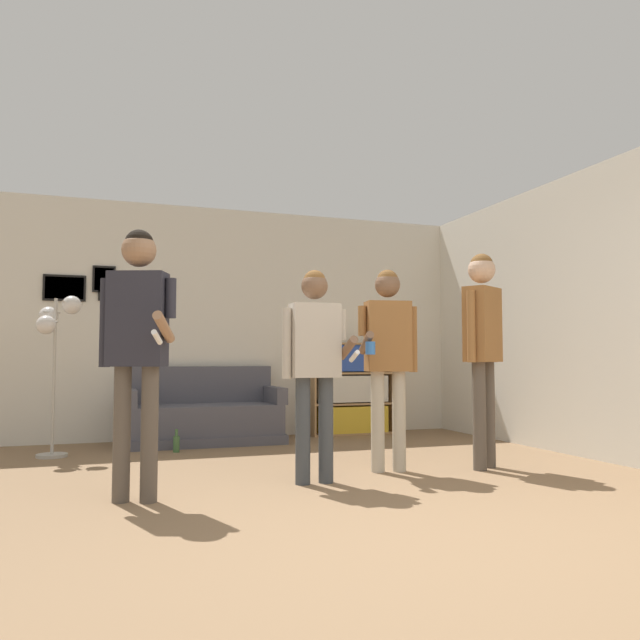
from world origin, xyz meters
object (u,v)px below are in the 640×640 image
bookshelf (351,389)px  person_player_foreground_center (315,353)px  floor_lamp (55,335)px  person_player_foreground_left (137,331)px  person_watcher_holding_cup (388,347)px  person_spectator_near_bookshelf (483,334)px  couch (204,417)px  bottle_on_floor (176,443)px

bookshelf → person_player_foreground_center: bearing=-117.1°
floor_lamp → person_player_foreground_left: 2.26m
person_player_foreground_center → person_watcher_holding_cup: size_ratio=0.96×
floor_lamp → person_player_foreground_left: size_ratio=0.86×
bookshelf → person_spectator_near_bookshelf: 2.65m
couch → person_player_foreground_center: (0.44, -2.50, 0.68)m
person_spectator_near_bookshelf → person_player_foreground_center: bearing=-175.4°
person_player_foreground_center → person_spectator_near_bookshelf: 1.56m
floor_lamp → person_player_foreground_center: 2.76m
floor_lamp → person_watcher_holding_cup: person_watcher_holding_cup is taller
couch → bookshelf: bookshelf is taller
bookshelf → person_spectator_near_bookshelf: (0.16, -2.58, 0.58)m
floor_lamp → person_player_foreground_left: (0.65, -2.17, -0.05)m
couch → person_watcher_holding_cup: bearing=-62.6°
person_player_foreground_center → person_spectator_near_bookshelf: (1.54, 0.12, 0.17)m
bookshelf → person_player_foreground_left: 3.98m
bookshelf → person_player_foreground_center: person_player_foreground_center is taller
bookshelf → person_spectator_near_bookshelf: size_ratio=0.61×
couch → bookshelf: bearing=6.3°
person_watcher_holding_cup → floor_lamp: bearing=147.1°
person_player_foreground_left → bottle_on_floor: (0.48, 2.09, -1.01)m
bottle_on_floor → floor_lamp: bearing=176.3°
bookshelf → person_player_foreground_left: (-2.66, -2.90, 0.54)m
person_player_foreground_left → person_player_foreground_center: bearing=8.7°
person_watcher_holding_cup → person_player_foreground_center: bearing=-160.4°
bottle_on_floor → couch: bearing=59.6°
bookshelf → bottle_on_floor: bookshelf is taller
person_spectator_near_bookshelf → bottle_on_floor: person_spectator_near_bookshelf is taller
floor_lamp → person_player_foreground_left: bearing=-73.4°
bottle_on_floor → person_player_foreground_center: bearing=-67.2°
bookshelf → person_player_foreground_center: size_ratio=0.70×
person_player_foreground_left → bottle_on_floor: person_player_foreground_left is taller
person_watcher_holding_cup → bottle_on_floor: 2.42m
person_player_foreground_center → person_watcher_holding_cup: person_watcher_holding_cup is taller
couch → person_spectator_near_bookshelf: person_spectator_near_bookshelf is taller
person_spectator_near_bookshelf → floor_lamp: bearing=152.0°
person_spectator_near_bookshelf → couch: bearing=129.8°
person_player_foreground_center → person_watcher_holding_cup: 0.77m
bookshelf → person_player_foreground_center: 3.07m
couch → person_player_foreground_left: bearing=-107.3°
person_watcher_holding_cup → bottle_on_floor: bearing=132.8°
person_watcher_holding_cup → bottle_on_floor: size_ratio=7.30×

